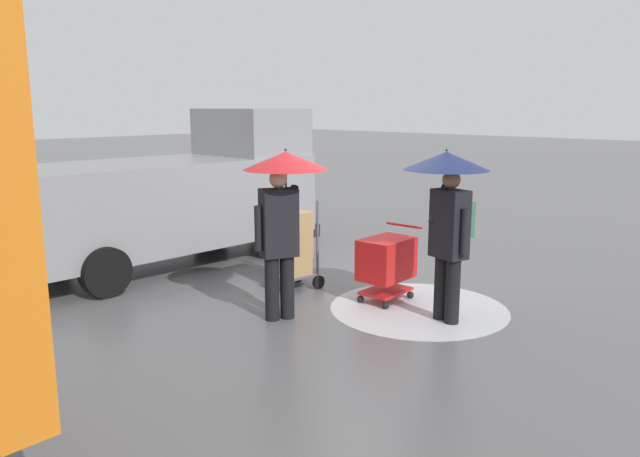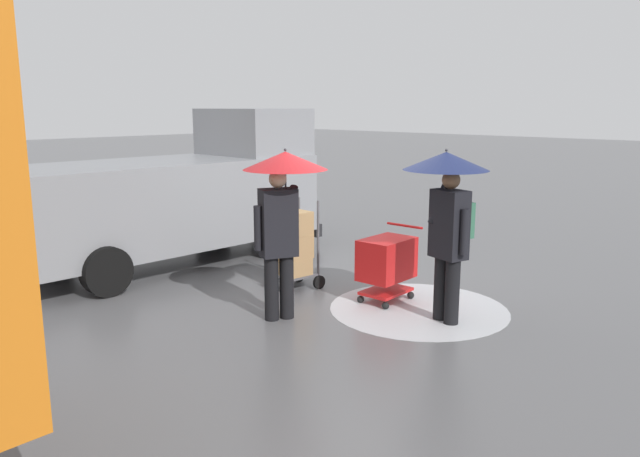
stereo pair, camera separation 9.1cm
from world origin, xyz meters
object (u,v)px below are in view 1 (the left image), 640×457
at_px(shopping_cart_vendor, 387,261).
at_px(pedestrian_pink_side, 448,196).
at_px(pedestrian_black_side, 283,195).
at_px(cargo_van_parked_right, 178,194).
at_px(hand_dolly_boxes, 293,245).

height_order(shopping_cart_vendor, pedestrian_pink_side, pedestrian_pink_side).
xyz_separation_m(shopping_cart_vendor, pedestrian_pink_side, (-1.00, 0.11, 1.00)).
distance_m(shopping_cart_vendor, pedestrian_black_side, 1.85).
bearing_deg(pedestrian_pink_side, cargo_van_parked_right, 6.58).
distance_m(shopping_cart_vendor, pedestrian_pink_side, 1.42).
bearing_deg(cargo_van_parked_right, shopping_cart_vendor, -170.15).
height_order(shopping_cart_vendor, hand_dolly_boxes, hand_dolly_boxes).
relative_size(cargo_van_parked_right, shopping_cart_vendor, 5.27).
bearing_deg(pedestrian_black_side, cargo_van_parked_right, -12.72).
xyz_separation_m(hand_dolly_boxes, pedestrian_black_side, (-0.83, 0.96, 0.92)).
distance_m(cargo_van_parked_right, pedestrian_pink_side, 4.99).
bearing_deg(shopping_cart_vendor, hand_dolly_boxes, 20.62).
distance_m(hand_dolly_boxes, pedestrian_pink_side, 2.53).
xyz_separation_m(shopping_cart_vendor, pedestrian_black_side, (0.50, 1.46, 1.02)).
bearing_deg(hand_dolly_boxes, shopping_cart_vendor, -159.38).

